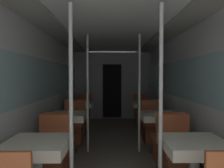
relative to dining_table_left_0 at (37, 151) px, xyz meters
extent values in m
cube|color=silver|center=(-0.42, 1.89, 0.50)|extent=(0.05, 8.57, 2.28)
cube|color=#9EC6D1|center=(-0.41, 1.89, 0.78)|extent=(0.03, 7.88, 0.73)
cube|color=silver|center=(2.20, 1.89, 0.50)|extent=(0.05, 8.57, 2.28)
cube|color=#9EC6D1|center=(2.19, 1.89, 0.78)|extent=(0.03, 7.88, 0.73)
cube|color=silver|center=(0.89, 1.89, 1.69)|extent=(2.62, 8.57, 0.04)
cube|color=#999993|center=(-0.19, 1.89, 1.66)|extent=(0.47, 8.23, 0.03)
cube|color=#999993|center=(1.96, 1.89, 1.66)|extent=(0.47, 8.23, 0.03)
cube|color=gray|center=(0.89, 5.10, 0.50)|extent=(2.57, 0.08, 2.28)
cube|color=black|center=(0.89, 5.05, 0.32)|extent=(0.64, 0.01, 1.82)
cube|color=#B2B2B7|center=(0.00, 0.00, 0.10)|extent=(0.65, 0.65, 0.02)
cube|color=white|center=(0.00, 0.00, 0.05)|extent=(0.69, 0.69, 0.12)
cube|color=brown|center=(0.00, 0.58, -0.44)|extent=(0.39, 0.39, 0.41)
cube|color=#B25633|center=(0.00, 0.58, -0.21)|extent=(0.46, 0.46, 0.05)
cube|color=#B25633|center=(0.00, 0.79, 0.04)|extent=(0.46, 0.04, 0.45)
cylinder|color=silver|center=(0.39, 0.00, 0.50)|extent=(0.05, 0.05, 2.28)
cylinder|color=#4C4C51|center=(0.00, 1.78, -0.63)|extent=(0.39, 0.39, 0.01)
cylinder|color=#B7B7BC|center=(0.00, 1.78, -0.27)|extent=(0.11, 0.11, 0.72)
cube|color=#B2B2B7|center=(0.00, 1.78, 0.10)|extent=(0.65, 0.65, 0.02)
cube|color=white|center=(0.00, 1.78, 0.05)|extent=(0.69, 0.69, 0.12)
cube|color=brown|center=(0.00, 1.20, -0.44)|extent=(0.39, 0.39, 0.41)
cube|color=#B25633|center=(0.00, 1.20, -0.21)|extent=(0.46, 0.46, 0.05)
cube|color=#B25633|center=(0.00, 0.99, 0.04)|extent=(0.46, 0.04, 0.45)
cube|color=brown|center=(0.00, 2.37, -0.44)|extent=(0.39, 0.39, 0.41)
cube|color=#B25633|center=(0.00, 2.37, -0.21)|extent=(0.46, 0.46, 0.05)
cube|color=#B25633|center=(0.00, 2.57, 0.04)|extent=(0.46, 0.04, 0.45)
cylinder|color=silver|center=(0.39, 1.78, 0.50)|extent=(0.05, 0.05, 2.28)
cylinder|color=#4C4C51|center=(0.00, 3.56, -0.63)|extent=(0.39, 0.39, 0.01)
cylinder|color=#B7B7BC|center=(0.00, 3.56, -0.27)|extent=(0.11, 0.11, 0.72)
cube|color=#B2B2B7|center=(0.00, 3.56, 0.10)|extent=(0.65, 0.65, 0.02)
cube|color=white|center=(0.00, 3.56, 0.05)|extent=(0.69, 0.69, 0.12)
cube|color=brown|center=(0.00, 2.98, -0.44)|extent=(0.39, 0.39, 0.41)
cube|color=#B25633|center=(0.00, 2.98, -0.21)|extent=(0.46, 0.46, 0.05)
cube|color=#B25633|center=(0.00, 2.77, 0.04)|extent=(0.46, 0.04, 0.45)
cube|color=brown|center=(0.00, 4.15, -0.44)|extent=(0.39, 0.39, 0.41)
cube|color=#B25633|center=(0.00, 4.15, -0.21)|extent=(0.46, 0.46, 0.05)
cube|color=#B25633|center=(0.00, 4.36, 0.04)|extent=(0.46, 0.04, 0.45)
cube|color=#B2B2B7|center=(1.77, 0.00, 0.10)|extent=(0.65, 0.65, 0.02)
cube|color=white|center=(1.77, 0.00, 0.05)|extent=(0.69, 0.69, 0.12)
cube|color=brown|center=(1.77, 0.58, -0.44)|extent=(0.39, 0.39, 0.41)
cube|color=#B25633|center=(1.77, 0.58, -0.21)|extent=(0.46, 0.46, 0.05)
cube|color=#B25633|center=(1.77, 0.79, 0.04)|extent=(0.46, 0.04, 0.45)
cylinder|color=silver|center=(1.39, 0.00, 0.50)|extent=(0.05, 0.05, 2.28)
cylinder|color=#4C4C51|center=(1.77, 1.78, -0.63)|extent=(0.39, 0.39, 0.01)
cylinder|color=#B7B7BC|center=(1.77, 1.78, -0.27)|extent=(0.11, 0.11, 0.72)
cube|color=#B2B2B7|center=(1.77, 1.78, 0.10)|extent=(0.65, 0.65, 0.02)
cube|color=white|center=(1.77, 1.78, 0.05)|extent=(0.69, 0.69, 0.12)
cube|color=brown|center=(1.77, 1.20, -0.44)|extent=(0.39, 0.39, 0.41)
cube|color=#B25633|center=(1.77, 1.20, -0.21)|extent=(0.46, 0.46, 0.05)
cube|color=#B25633|center=(1.77, 0.99, 0.04)|extent=(0.46, 0.04, 0.45)
cube|color=brown|center=(1.77, 2.37, -0.44)|extent=(0.39, 0.39, 0.41)
cube|color=#B25633|center=(1.77, 2.37, -0.21)|extent=(0.46, 0.46, 0.05)
cube|color=#B25633|center=(1.77, 2.57, 0.04)|extent=(0.46, 0.04, 0.45)
cylinder|color=silver|center=(1.39, 1.78, 0.50)|extent=(0.05, 0.05, 2.28)
cylinder|color=#4C4C51|center=(1.77, 3.56, -0.63)|extent=(0.39, 0.39, 0.01)
cylinder|color=#B7B7BC|center=(1.77, 3.56, -0.27)|extent=(0.11, 0.11, 0.72)
cube|color=#B2B2B7|center=(1.77, 3.56, 0.10)|extent=(0.65, 0.65, 0.02)
cube|color=white|center=(1.77, 3.56, 0.05)|extent=(0.69, 0.69, 0.12)
cube|color=brown|center=(1.77, 2.98, -0.44)|extent=(0.39, 0.39, 0.41)
cube|color=#B25633|center=(1.77, 2.98, -0.21)|extent=(0.46, 0.46, 0.05)
cube|color=#B25633|center=(1.77, 2.77, 0.04)|extent=(0.46, 0.04, 0.45)
cube|color=brown|center=(1.77, 4.15, -0.44)|extent=(0.39, 0.39, 0.41)
cube|color=#B25633|center=(1.77, 4.15, -0.21)|extent=(0.46, 0.46, 0.05)
cube|color=#B25633|center=(1.77, 4.36, 0.04)|extent=(0.46, 0.04, 0.45)
camera|label=1|loc=(0.82, -2.42, 0.84)|focal=35.00mm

